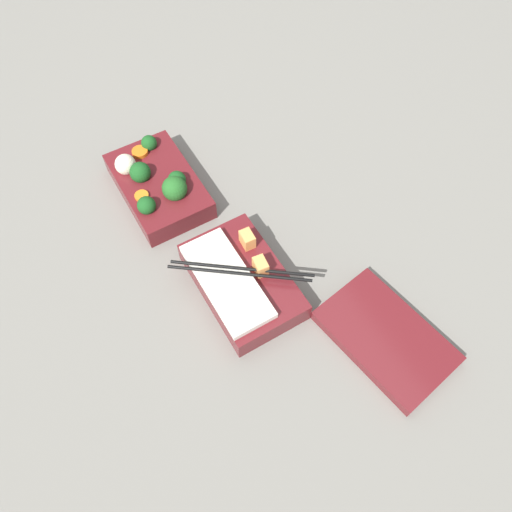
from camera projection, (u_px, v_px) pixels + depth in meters
The scene contains 4 objects.
ground_plane at pixel (202, 231), 0.87m from camera, with size 3.00×3.00×0.00m, color slate.
bento_tray_vegetable at pixel (158, 184), 0.90m from camera, with size 0.20×0.13×0.07m.
bento_tray_rice at pixel (241, 281), 0.79m from camera, with size 0.20×0.19×0.07m.
bento_lid at pixel (386, 337), 0.76m from camera, with size 0.20×0.13×0.02m, color maroon.
Camera 1 is at (0.48, -0.17, 0.72)m, focal length 35.00 mm.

